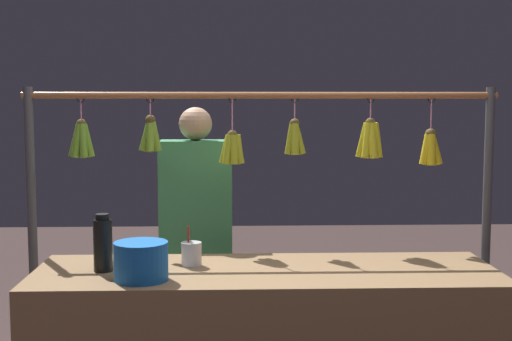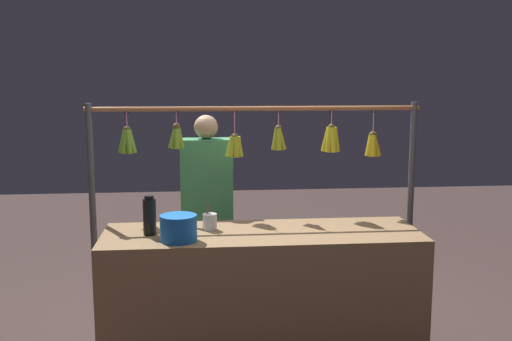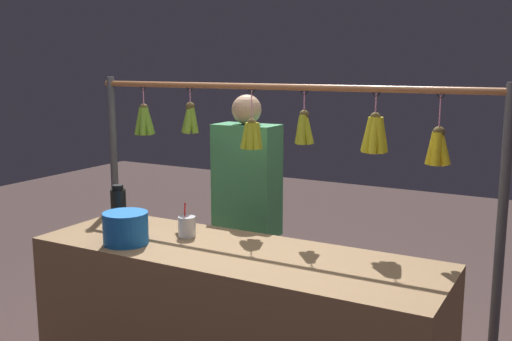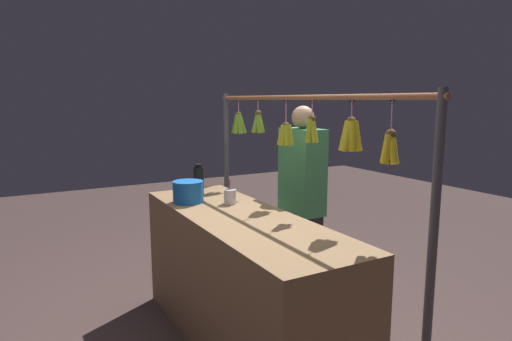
% 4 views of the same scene
% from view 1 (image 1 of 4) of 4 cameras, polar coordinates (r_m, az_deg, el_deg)
% --- Properties ---
extents(display_rack, '(2.28, 0.15, 1.68)m').
position_cam_1_polar(display_rack, '(3.38, 0.69, -0.93)').
color(display_rack, '#4C4C51').
rests_on(display_rack, ground).
extents(water_bottle, '(0.08, 0.08, 0.25)m').
position_cam_1_polar(water_bottle, '(3.03, -12.39, -5.88)').
color(water_bottle, black).
rests_on(water_bottle, market_counter).
extents(blue_bucket, '(0.22, 0.22, 0.16)m').
position_cam_1_polar(blue_bucket, '(2.86, -9.36, -7.31)').
color(blue_bucket, blue).
rests_on(blue_bucket, market_counter).
extents(drink_cup, '(0.09, 0.09, 0.17)m').
position_cam_1_polar(drink_cup, '(3.08, -5.29, -6.79)').
color(drink_cup, silver).
rests_on(drink_cup, market_counter).
extents(vendor_person, '(0.38, 0.20, 1.59)m').
position_cam_1_polar(vendor_person, '(3.73, -4.86, -7.23)').
color(vendor_person, '#2D2D38').
rests_on(vendor_person, ground).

